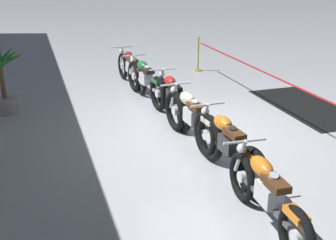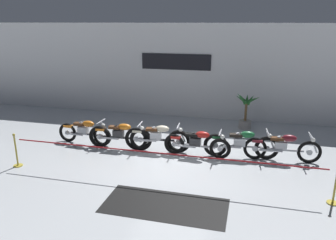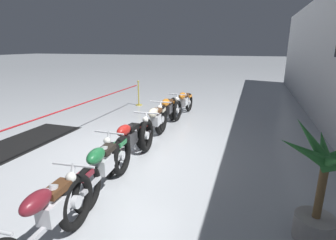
{
  "view_description": "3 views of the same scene",
  "coord_description": "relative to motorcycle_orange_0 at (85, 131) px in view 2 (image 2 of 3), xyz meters",
  "views": [
    {
      "loc": [
        -7.32,
        3.22,
        3.18
      ],
      "look_at": [
        -0.46,
        0.97,
        0.43
      ],
      "focal_mm": 45.0,
      "sensor_mm": 36.0,
      "label": 1
    },
    {
      "loc": [
        2.22,
        -9.43,
        4.27
      ],
      "look_at": [
        -0.47,
        1.32,
        0.92
      ],
      "focal_mm": 35.0,
      "sensor_mm": 36.0,
      "label": 2
    },
    {
      "loc": [
        5.55,
        2.95,
        2.48
      ],
      "look_at": [
        -0.66,
        0.95,
        0.61
      ],
      "focal_mm": 28.0,
      "sensor_mm": 36.0,
      "label": 3
    }
  ],
  "objects": [
    {
      "name": "motorcycle_orange_0",
      "position": [
        0.0,
        0.0,
        0.0
      ],
      "size": [
        2.12,
        0.62,
        0.93
      ],
      "color": "black",
      "rests_on": "ground"
    },
    {
      "name": "back_wall",
      "position": [
        3.4,
        4.47,
        1.64
      ],
      "size": [
        28.0,
        0.29,
        4.2
      ],
      "color": "white",
      "rests_on": "ground"
    },
    {
      "name": "ground_plane",
      "position": [
        3.4,
        -0.65,
        -0.46
      ],
      "size": [
        120.0,
        120.0,
        0.0
      ],
      "primitive_type": "plane",
      "color": "#B2B7BC"
    },
    {
      "name": "stanchion_far_left",
      "position": [
        2.0,
        -2.25,
        0.26
      ],
      "size": [
        8.87,
        0.28,
        1.05
      ],
      "color": "gold",
      "rests_on": "ground"
    },
    {
      "name": "motorcycle_green_4",
      "position": [
        5.52,
        0.04,
        0.02
      ],
      "size": [
        2.41,
        0.62,
        0.97
      ],
      "color": "black",
      "rests_on": "ground"
    },
    {
      "name": "motorcycle_maroon_5",
      "position": [
        6.79,
        0.09,
        0.01
      ],
      "size": [
        2.38,
        0.62,
        0.95
      ],
      "color": "black",
      "rests_on": "ground"
    },
    {
      "name": "stanchion_mid_left",
      "position": [
        7.81,
        -2.25,
        -0.11
      ],
      "size": [
        0.28,
        0.28,
        1.05
      ],
      "color": "gold",
      "rests_on": "ground"
    },
    {
      "name": "potted_palm_left_of_row",
      "position": [
        5.58,
        3.24,
        0.32
      ],
      "size": [
        1.03,
        1.14,
        1.62
      ],
      "color": "gray",
      "rests_on": "ground"
    },
    {
      "name": "floor_banner",
      "position": [
        3.86,
        -3.35,
        -0.46
      ],
      "size": [
        3.01,
        1.4,
        0.01
      ],
      "primitive_type": "cube",
      "rotation": [
        0.0,
        0.0,
        -0.01
      ],
      "color": "black",
      "rests_on": "ground"
    },
    {
      "name": "motorcycle_red_3",
      "position": [
        4.12,
        -0.17,
        -0.01
      ],
      "size": [
        2.22,
        0.62,
        0.92
      ],
      "color": "black",
      "rests_on": "ground"
    },
    {
      "name": "motorcycle_orange_1",
      "position": [
        1.43,
        -0.15,
        0.01
      ],
      "size": [
        2.28,
        0.62,
        0.97
      ],
      "color": "black",
      "rests_on": "ground"
    },
    {
      "name": "motorcycle_cream_2",
      "position": [
        2.74,
        -0.06,
        0.02
      ],
      "size": [
        2.27,
        0.62,
        0.98
      ],
      "color": "black",
      "rests_on": "ground"
    }
  ]
}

